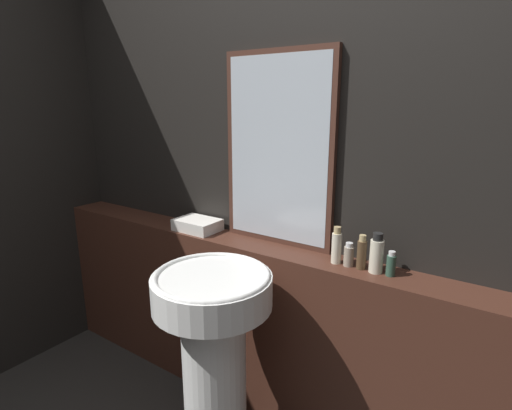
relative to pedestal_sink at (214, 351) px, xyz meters
name	(u,v)px	position (x,y,z in m)	size (l,w,h in m)	color
wall_back	(280,168)	(-0.02, 0.54, 0.69)	(8.00, 0.06, 2.50)	black
vanity_counter	(264,329)	(-0.02, 0.41, -0.12)	(2.83, 0.20, 0.89)	#422319
pedestal_sink	(214,351)	(0.00, 0.00, 0.00)	(0.48, 0.48, 0.91)	white
mirror	(278,151)	(0.00, 0.49, 0.78)	(0.57, 0.03, 0.89)	#47281E
towel_stack	(197,225)	(-0.45, 0.41, 0.36)	(0.23, 0.17, 0.06)	silver
shampoo_bottle	(337,246)	(0.34, 0.41, 0.40)	(0.04, 0.04, 0.16)	beige
conditioner_bottle	(349,255)	(0.40, 0.41, 0.38)	(0.04, 0.04, 0.10)	gray
lotion_bottle	(362,253)	(0.45, 0.41, 0.40)	(0.04, 0.04, 0.15)	#4C3823
body_wash_bottle	(377,254)	(0.51, 0.41, 0.40)	(0.05, 0.05, 0.16)	beige
hand_soap_bottle	(391,265)	(0.57, 0.41, 0.38)	(0.04, 0.04, 0.10)	#2D4C3D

